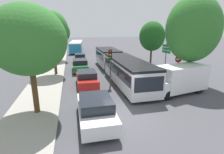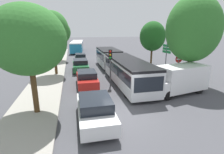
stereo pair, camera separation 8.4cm
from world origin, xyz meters
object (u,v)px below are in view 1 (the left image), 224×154
at_px(white_van, 179,78).
at_px(tree_right_mid, 152,36).
at_px(queued_car_graphite, 80,58).
at_px(tree_left_far, 58,32).
at_px(direction_sign_post, 166,52).
at_px(queued_car_white, 96,110).
at_px(queued_car_green, 80,65).
at_px(tree_left_mid, 52,32).
at_px(queued_car_red, 87,78).
at_px(articulated_bus, 118,63).
at_px(tree_right_near, 193,31).
at_px(tree_left_near, 30,42).
at_px(traffic_light, 110,59).
at_px(city_bus_rear, 76,46).
at_px(no_entry_sign, 178,65).

distance_m(white_van, tree_right_mid, 10.88).
height_order(white_van, tree_right_mid, tree_right_mid).
distance_m(queued_car_graphite, tree_left_far, 5.34).
bearing_deg(direction_sign_post, tree_left_far, -51.98).
height_order(queued_car_white, tree_right_mid, tree_right_mid).
relative_size(queued_car_green, tree_left_mid, 0.62).
bearing_deg(queued_car_graphite, queued_car_red, -179.94).
distance_m(articulated_bus, tree_left_far, 13.56).
relative_size(queued_car_graphite, tree_right_near, 0.48).
bearing_deg(queued_car_red, white_van, -115.36).
xyz_separation_m(queued_car_graphite, tree_left_mid, (-3.21, -7.63, 4.15)).
relative_size(tree_left_near, tree_left_mid, 0.93).
bearing_deg(tree_left_far, traffic_light, -70.20).
xyz_separation_m(city_bus_rear, direction_sign_post, (9.43, -23.19, 1.21)).
xyz_separation_m(traffic_light, tree_left_far, (-5.27, 14.64, 2.11)).
height_order(no_entry_sign, tree_left_mid, tree_left_mid).
height_order(tree_left_mid, tree_left_far, tree_left_mid).
bearing_deg(queued_car_red, tree_right_near, -100.11).
xyz_separation_m(city_bus_rear, queued_car_red, (0.05, -25.69, -0.62)).
relative_size(tree_left_mid, tree_right_near, 0.88).
bearing_deg(white_van, queued_car_graphite, -77.16).
bearing_deg(queued_car_white, tree_left_mid, 15.14).
relative_size(city_bus_rear, tree_right_near, 1.37).
distance_m(articulated_bus, white_van, 7.43).
distance_m(queued_car_white, no_entry_sign, 10.15).
bearing_deg(white_van, direction_sign_post, -120.83).
bearing_deg(direction_sign_post, queued_car_green, -29.53).
bearing_deg(queued_car_green, direction_sign_post, -110.72).
height_order(city_bus_rear, direction_sign_post, direction_sign_post).
bearing_deg(queued_car_graphite, queued_car_white, 179.79).
height_order(articulated_bus, city_bus_rear, articulated_bus).
bearing_deg(tree_right_mid, queued_car_graphite, 148.98).
distance_m(queued_car_graphite, white_van, 17.55).
relative_size(no_entry_sign, tree_right_near, 0.35).
height_order(queued_car_white, queued_car_graphite, queued_car_white).
height_order(queued_car_green, tree_right_mid, tree_right_mid).
height_order(articulated_bus, tree_right_near, tree_right_near).
relative_size(direction_sign_post, tree_right_near, 0.44).
bearing_deg(articulated_bus, tree_left_far, -148.92).
xyz_separation_m(queued_car_graphite, direction_sign_post, (9.35, -9.98, 1.88)).
xyz_separation_m(queued_car_white, tree_right_mid, (9.65, 13.42, 3.40)).
bearing_deg(no_entry_sign, queued_car_graphite, -148.58).
distance_m(white_van, tree_left_mid, 13.86).
relative_size(city_bus_rear, queued_car_white, 2.50).
bearing_deg(tree_left_mid, queued_car_red, -56.69).
relative_size(queued_car_white, queued_car_green, 1.02).
xyz_separation_m(tree_left_near, tree_right_near, (12.86, 3.18, 0.56)).
xyz_separation_m(white_van, direction_sign_post, (2.08, 5.99, 1.33)).
xyz_separation_m(queued_car_red, tree_left_far, (-3.11, 14.29, 3.87)).
bearing_deg(queued_car_graphite, articulated_bus, -158.17).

